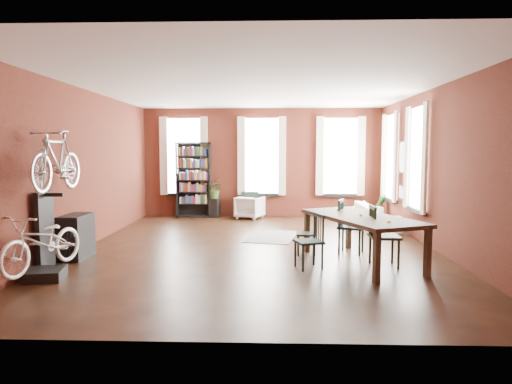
{
  "coord_description": "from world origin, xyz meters",
  "views": [
    {
      "loc": [
        0.27,
        -9.0,
        1.96
      ],
      "look_at": [
        -0.04,
        0.6,
        1.09
      ],
      "focal_mm": 32.0,
      "sensor_mm": 36.0,
      "label": 1
    }
  ],
  "objects_px": {
    "bookshelf": "(194,180)",
    "bicycle_floor": "(42,216)",
    "dining_chair_d": "(351,227)",
    "console_table": "(76,236)",
    "cream_sofa": "(376,212)",
    "dining_chair_a": "(309,241)",
    "dining_table": "(361,240)",
    "bike_trainer": "(45,274)",
    "white_armchair": "(250,206)",
    "dining_chair_b": "(306,234)",
    "plant_stand": "(214,208)",
    "dining_chair_c": "(384,236)"
  },
  "relations": [
    {
      "from": "bookshelf",
      "to": "bicycle_floor",
      "type": "distance_m",
      "value": 6.74
    },
    {
      "from": "dining_chair_d",
      "to": "bookshelf",
      "type": "bearing_deg",
      "value": 58.94
    },
    {
      "from": "console_table",
      "to": "bicycle_floor",
      "type": "height_order",
      "value": "bicycle_floor"
    },
    {
      "from": "cream_sofa",
      "to": "console_table",
      "type": "bearing_deg",
      "value": 119.33
    },
    {
      "from": "dining_chair_d",
      "to": "console_table",
      "type": "height_order",
      "value": "dining_chair_d"
    },
    {
      "from": "dining_chair_a",
      "to": "dining_chair_d",
      "type": "distance_m",
      "value": 1.47
    },
    {
      "from": "console_table",
      "to": "dining_table",
      "type": "bearing_deg",
      "value": -2.49
    },
    {
      "from": "bike_trainer",
      "to": "bicycle_floor",
      "type": "xyz_separation_m",
      "value": [
        0.02,
        -0.03,
        0.91
      ]
    },
    {
      "from": "bookshelf",
      "to": "white_armchair",
      "type": "relative_size",
      "value": 3.11
    },
    {
      "from": "dining_chair_a",
      "to": "bicycle_floor",
      "type": "height_order",
      "value": "bicycle_floor"
    },
    {
      "from": "dining_chair_a",
      "to": "console_table",
      "type": "height_order",
      "value": "dining_chair_a"
    },
    {
      "from": "dining_chair_b",
      "to": "cream_sofa",
      "type": "xyz_separation_m",
      "value": [
        2.01,
        3.1,
        0.0
      ]
    },
    {
      "from": "dining_chair_b",
      "to": "dining_chair_d",
      "type": "relative_size",
      "value": 0.79
    },
    {
      "from": "dining_table",
      "to": "bike_trainer",
      "type": "height_order",
      "value": "dining_table"
    },
    {
      "from": "plant_stand",
      "to": "bookshelf",
      "type": "bearing_deg",
      "value": 176.75
    },
    {
      "from": "dining_table",
      "to": "bike_trainer",
      "type": "relative_size",
      "value": 4.48
    },
    {
      "from": "dining_chair_b",
      "to": "bookshelf",
      "type": "relative_size",
      "value": 0.37
    },
    {
      "from": "console_table",
      "to": "plant_stand",
      "type": "relative_size",
      "value": 1.42
    },
    {
      "from": "dining_chair_c",
      "to": "console_table",
      "type": "distance_m",
      "value": 5.49
    },
    {
      "from": "bookshelf",
      "to": "console_table",
      "type": "xyz_separation_m",
      "value": [
        -1.28,
        -5.2,
        -0.7
      ]
    },
    {
      "from": "white_armchair",
      "to": "console_table",
      "type": "bearing_deg",
      "value": 82.18
    },
    {
      "from": "white_armchair",
      "to": "bicycle_floor",
      "type": "bearing_deg",
      "value": 89.03
    },
    {
      "from": "cream_sofa",
      "to": "plant_stand",
      "type": "distance_m",
      "value": 4.65
    },
    {
      "from": "bike_trainer",
      "to": "plant_stand",
      "type": "bearing_deg",
      "value": 74.79
    },
    {
      "from": "dining_chair_a",
      "to": "bookshelf",
      "type": "bearing_deg",
      "value": -171.8
    },
    {
      "from": "dining_chair_d",
      "to": "dining_chair_b",
      "type": "bearing_deg",
      "value": 120.2
    },
    {
      "from": "bicycle_floor",
      "to": "white_armchair",
      "type": "bearing_deg",
      "value": 80.15
    },
    {
      "from": "dining_chair_d",
      "to": "white_armchair",
      "type": "bearing_deg",
      "value": 45.5
    },
    {
      "from": "dining_chair_c",
      "to": "cream_sofa",
      "type": "height_order",
      "value": "dining_chair_c"
    },
    {
      "from": "dining_chair_c",
      "to": "cream_sofa",
      "type": "relative_size",
      "value": 0.49
    },
    {
      "from": "console_table",
      "to": "cream_sofa",
      "type": "bearing_deg",
      "value": 29.33
    },
    {
      "from": "dining_chair_a",
      "to": "console_table",
      "type": "bearing_deg",
      "value": -116.58
    },
    {
      "from": "dining_chair_a",
      "to": "dining_chair_b",
      "type": "height_order",
      "value": "dining_chair_a"
    },
    {
      "from": "dining_chair_d",
      "to": "white_armchair",
      "type": "distance_m",
      "value": 4.91
    },
    {
      "from": "bookshelf",
      "to": "white_armchair",
      "type": "height_order",
      "value": "bookshelf"
    },
    {
      "from": "bike_trainer",
      "to": "console_table",
      "type": "xyz_separation_m",
      "value": [
        -0.1,
        1.4,
        0.32
      ]
    },
    {
      "from": "dining_chair_b",
      "to": "dining_chair_c",
      "type": "relative_size",
      "value": 0.78
    },
    {
      "from": "white_armchair",
      "to": "bike_trainer",
      "type": "height_order",
      "value": "white_armchair"
    },
    {
      "from": "dining_table",
      "to": "dining_chair_a",
      "type": "bearing_deg",
      "value": 179.78
    },
    {
      "from": "dining_chair_c",
      "to": "bike_trainer",
      "type": "distance_m",
      "value": 5.48
    },
    {
      "from": "console_table",
      "to": "dining_chair_c",
      "type": "bearing_deg",
      "value": -4.45
    },
    {
      "from": "dining_chair_a",
      "to": "bookshelf",
      "type": "height_order",
      "value": "bookshelf"
    },
    {
      "from": "dining_chair_b",
      "to": "dining_chair_c",
      "type": "xyz_separation_m",
      "value": [
        1.25,
        -0.82,
        0.11
      ]
    },
    {
      "from": "dining_chair_a",
      "to": "bike_trainer",
      "type": "bearing_deg",
      "value": -97.29
    },
    {
      "from": "cream_sofa",
      "to": "bicycle_floor",
      "type": "height_order",
      "value": "bicycle_floor"
    },
    {
      "from": "dining_chair_a",
      "to": "white_armchair",
      "type": "distance_m",
      "value": 5.71
    },
    {
      "from": "console_table",
      "to": "plant_stand",
      "type": "distance_m",
      "value": 5.5
    },
    {
      "from": "bookshelf",
      "to": "bike_trainer",
      "type": "distance_m",
      "value": 6.78
    },
    {
      "from": "dining_chair_a",
      "to": "plant_stand",
      "type": "distance_m",
      "value": 6.21
    },
    {
      "from": "dining_chair_a",
      "to": "console_table",
      "type": "distance_m",
      "value": 4.23
    }
  ]
}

